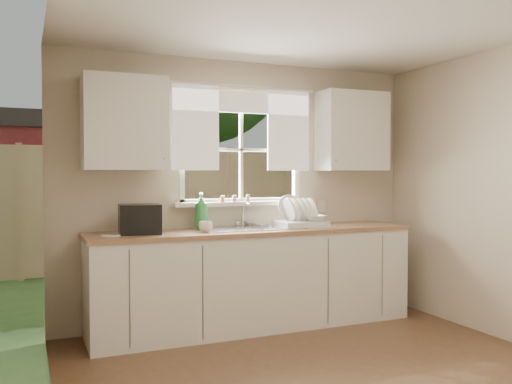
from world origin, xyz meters
name	(u,v)px	position (x,y,z in m)	size (l,w,h in m)	color
room_walls	(365,203)	(0.00, -0.07, 1.24)	(3.62, 4.02, 2.50)	beige
ceiling	(360,1)	(0.00, 0.00, 2.50)	(3.60, 4.00, 0.02)	silver
window	(242,167)	(0.00, 2.00, 1.49)	(1.38, 0.16, 1.06)	white
curtains	(244,120)	(0.00, 1.95, 1.93)	(1.50, 0.03, 0.81)	white
base_cabinets	(255,280)	(0.00, 1.68, 0.43)	(3.00, 0.62, 0.87)	white
countertop	(255,231)	(0.00, 1.68, 0.89)	(3.04, 0.65, 0.04)	#956A4A
upper_cabinet_left	(125,123)	(-1.15, 1.82, 1.85)	(0.70, 0.33, 0.80)	white
upper_cabinet_right	(352,131)	(1.15, 1.82, 1.85)	(0.70, 0.33, 0.80)	white
wall_outlet	(321,206)	(0.88, 1.99, 1.08)	(0.08, 0.01, 0.12)	beige
sill_jars	(235,198)	(-0.09, 1.94, 1.18)	(0.30, 0.04, 0.06)	brown
backyard	(153,76)	(0.58, 8.42, 3.46)	(20.00, 10.00, 6.13)	#335421
sink	(253,236)	(0.00, 1.71, 0.84)	(0.88, 0.52, 0.40)	#B7B7BC
dish_rack	(300,219)	(0.46, 1.66, 0.99)	(0.46, 0.35, 0.31)	white
bowl	(314,218)	(0.58, 1.61, 1.00)	(0.21, 0.21, 0.05)	white
soap_bottle_a	(201,211)	(-0.46, 1.85, 1.08)	(0.13, 0.13, 0.33)	#2D8A3C
soap_bottle_b	(201,220)	(-0.46, 1.85, 1.00)	(0.08, 0.08, 0.17)	#3445C4
soap_bottle_c	(144,221)	(-0.98, 1.84, 1.00)	(0.14, 0.14, 0.18)	beige
saucer	(113,235)	(-1.28, 1.65, 0.92)	(0.20, 0.20, 0.01)	white
cup	(206,227)	(-0.50, 1.60, 0.96)	(0.12, 0.12, 0.09)	silver
black_appliance	(140,219)	(-1.05, 1.69, 1.03)	(0.34, 0.30, 0.25)	black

